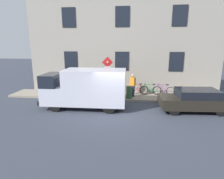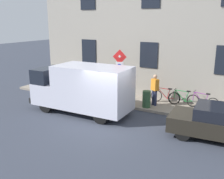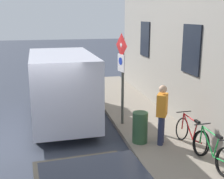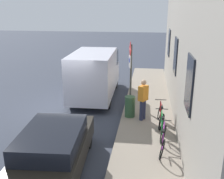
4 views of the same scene
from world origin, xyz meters
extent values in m
plane|color=#353A47|center=(0.00, 0.00, 0.00)|extent=(80.00, 80.00, 0.00)
cube|color=gray|center=(3.57, 0.00, 0.07)|extent=(2.18, 17.40, 0.14)
cube|color=gray|center=(5.01, 0.00, 4.22)|extent=(0.70, 15.40, 8.44)
cube|color=black|center=(4.64, -4.23, 2.70)|extent=(0.06, 1.10, 1.50)
cube|color=black|center=(4.64, 0.00, 2.70)|extent=(0.06, 1.10, 1.50)
cube|color=black|center=(4.64, 4.23, 2.70)|extent=(0.06, 1.10, 1.50)
cylinder|color=#474C47|center=(2.73, 0.90, 1.58)|extent=(0.09, 0.09, 2.88)
pyramid|color=silver|center=(2.65, 0.88, 2.77)|extent=(0.14, 0.50, 0.50)
pyramid|color=red|center=(2.66, 0.88, 2.77)|extent=(0.13, 0.55, 0.56)
cube|color=white|center=(2.67, 0.88, 2.22)|extent=(0.13, 0.44, 0.56)
cylinder|color=#1933B2|center=(2.65, 0.88, 2.28)|extent=(0.06, 0.24, 0.24)
cube|color=silver|center=(0.80, 1.41, 1.41)|extent=(2.09, 3.85, 2.18)
cube|color=silver|center=(0.73, 4.01, 0.87)|extent=(2.03, 1.45, 1.10)
cube|color=black|center=(0.73, 4.22, 1.77)|extent=(1.94, 1.03, 0.84)
cube|color=black|center=(0.72, 4.76, 0.50)|extent=(2.00, 0.21, 0.28)
cylinder|color=black|center=(-0.14, 3.75, 0.38)|extent=(0.24, 0.77, 0.76)
cylinder|color=black|center=(1.62, 3.80, 0.38)|extent=(0.24, 0.77, 0.76)
cylinder|color=black|center=(-0.06, 0.43, 0.38)|extent=(0.24, 0.77, 0.76)
cylinder|color=black|center=(1.70, 0.47, 0.38)|extent=(0.24, 0.77, 0.76)
cube|color=black|center=(0.93, -4.64, 0.58)|extent=(2.03, 4.11, 0.64)
cube|color=black|center=(0.95, -4.84, 1.08)|extent=(1.77, 2.51, 0.60)
cylinder|color=black|center=(0.07, -3.38, 0.30)|extent=(0.22, 0.61, 0.60)
cylinder|color=black|center=(1.61, -3.27, 0.30)|extent=(0.22, 0.61, 0.60)
torus|color=black|center=(4.16, -2.82, 0.47)|extent=(0.23, 0.67, 0.65)
torus|color=black|center=(4.07, -3.87, 0.47)|extent=(0.23, 0.67, 0.65)
cylinder|color=purple|center=(4.13, -3.16, 0.68)|extent=(0.09, 0.60, 0.60)
cylinder|color=purple|center=(4.12, -3.24, 0.95)|extent=(0.10, 0.73, 0.07)
cylinder|color=purple|center=(4.10, -3.52, 0.66)|extent=(0.05, 0.19, 0.55)
cylinder|color=purple|center=(4.09, -3.66, 0.43)|extent=(0.07, 0.43, 0.12)
cylinder|color=purple|center=(4.16, -2.85, 0.72)|extent=(0.04, 0.09, 0.50)
cube|color=black|center=(4.09, -3.60, 0.97)|extent=(0.10, 0.21, 0.06)
cylinder|color=#262626|center=(4.16, -2.87, 1.02)|extent=(0.46, 0.07, 0.03)
torus|color=black|center=(4.10, -1.80, 0.47)|extent=(0.19, 0.66, 0.65)
torus|color=black|center=(4.13, -2.85, 0.47)|extent=(0.19, 0.66, 0.65)
cylinder|color=green|center=(4.11, -2.14, 0.68)|extent=(0.05, 0.60, 0.60)
cylinder|color=green|center=(4.11, -2.21, 0.95)|extent=(0.05, 0.73, 0.07)
cylinder|color=green|center=(4.12, -2.50, 0.66)|extent=(0.04, 0.19, 0.55)
cylinder|color=green|center=(4.12, -2.64, 0.43)|extent=(0.05, 0.43, 0.12)
cylinder|color=green|center=(4.10, -1.83, 0.72)|extent=(0.04, 0.09, 0.50)
cube|color=black|center=(4.12, -2.58, 0.97)|extent=(0.08, 0.20, 0.06)
cylinder|color=#262626|center=(4.10, -1.85, 1.02)|extent=(0.46, 0.04, 0.03)
torus|color=black|center=(4.09, -0.78, 0.47)|extent=(0.21, 0.67, 0.65)
torus|color=black|center=(4.14, -1.83, 0.47)|extent=(0.21, 0.67, 0.65)
cylinder|color=red|center=(4.11, -1.12, 0.68)|extent=(0.06, 0.60, 0.60)
cylinder|color=red|center=(4.11, -1.19, 0.95)|extent=(0.06, 0.73, 0.07)
cylinder|color=red|center=(4.12, -1.48, 0.66)|extent=(0.04, 0.19, 0.55)
cylinder|color=red|center=(4.13, -1.62, 0.43)|extent=(0.05, 0.43, 0.12)
cylinder|color=red|center=(4.09, -0.80, 0.72)|extent=(0.04, 0.09, 0.50)
cube|color=black|center=(4.12, -1.55, 0.97)|extent=(0.09, 0.20, 0.06)
cylinder|color=#262626|center=(4.10, -0.83, 1.02)|extent=(0.46, 0.05, 0.03)
cylinder|color=#262B47|center=(3.43, -0.84, 0.56)|extent=(0.16, 0.16, 0.85)
cylinder|color=#262B47|center=(3.33, -1.00, 0.56)|extent=(0.16, 0.16, 0.85)
cube|color=orange|center=(3.38, -0.92, 1.30)|extent=(0.43, 0.48, 0.62)
sphere|color=tan|center=(3.38, -0.92, 1.75)|extent=(0.22, 0.22, 0.22)
cylinder|color=#2D5133|center=(2.83, -0.68, 0.59)|extent=(0.44, 0.44, 0.90)
camera|label=1|loc=(-10.65, -1.03, 4.04)|focal=30.36mm
camera|label=2|loc=(-9.72, -5.66, 4.71)|focal=41.86mm
camera|label=3|loc=(0.26, -8.18, 3.70)|focal=47.06mm
camera|label=4|loc=(3.56, -11.15, 4.66)|focal=42.21mm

